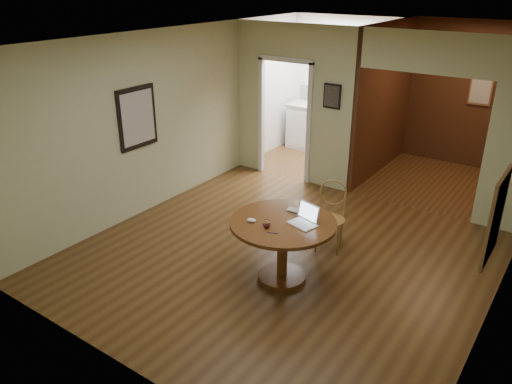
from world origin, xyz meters
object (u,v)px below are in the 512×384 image
Objects in this scene: open_laptop at (305,218)px; chair at (331,212)px; closed_laptop at (298,213)px; dining_table at (283,237)px.

chair is at bearing 113.00° from open_laptop.
closed_laptop is (-0.20, 0.16, -0.05)m from open_laptop.
open_laptop is at bearing 26.14° from dining_table.
open_laptop reaches higher than closed_laptop.
dining_table is at bearing -113.47° from chair.
dining_table is 1.04m from chair.
chair is 3.15× the size of closed_laptop.
dining_table is 1.32× the size of chair.
dining_table is 3.49× the size of open_laptop.
closed_laptop is (-0.08, -0.76, 0.26)m from chair.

